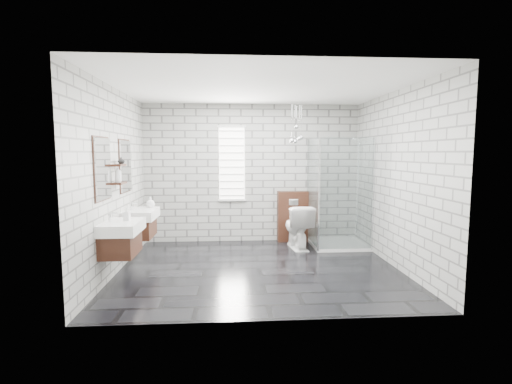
{
  "coord_description": "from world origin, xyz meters",
  "views": [
    {
      "loc": [
        -0.41,
        -5.51,
        1.75
      ],
      "look_at": [
        -0.02,
        0.35,
        1.14
      ],
      "focal_mm": 26.0,
      "sensor_mm": 36.0,
      "label": 1
    }
  ],
  "objects": [
    {
      "name": "window",
      "position": [
        -0.4,
        1.78,
        1.55
      ],
      "size": [
        0.56,
        0.05,
        1.48
      ],
      "color": "white",
      "rests_on": "wall_back"
    },
    {
      "name": "wall_left",
      "position": [
        -2.11,
        0.0,
        1.35
      ],
      "size": [
        0.02,
        3.6,
        2.7
      ],
      "primitive_type": "cube",
      "color": "#A7A7A2",
      "rests_on": "floor"
    },
    {
      "name": "vanity_right",
      "position": [
        -1.91,
        0.48,
        0.76
      ],
      "size": [
        0.47,
        0.7,
        1.57
      ],
      "color": "#3A1D11",
      "rests_on": "wall_left"
    },
    {
      "name": "floor",
      "position": [
        0.0,
        0.0,
        -0.01
      ],
      "size": [
        4.2,
        3.6,
        0.02
      ],
      "primitive_type": "cube",
      "color": "black",
      "rests_on": "ground"
    },
    {
      "name": "cistern_panel",
      "position": [
        0.8,
        1.7,
        0.5
      ],
      "size": [
        0.6,
        0.2,
        1.0
      ],
      "primitive_type": "cube",
      "color": "#3A1D11",
      "rests_on": "floor"
    },
    {
      "name": "toilet",
      "position": [
        0.8,
        1.16,
        0.4
      ],
      "size": [
        0.53,
        0.83,
        0.81
      ],
      "primitive_type": "imported",
      "rotation": [
        0.0,
        0.0,
        3.24
      ],
      "color": "white",
      "rests_on": "floor"
    },
    {
      "name": "soap_bottle_c",
      "position": [
        -2.02,
        -0.13,
        1.46
      ],
      "size": [
        0.1,
        0.1,
        0.24
      ],
      "primitive_type": "imported",
      "rotation": [
        0.0,
        0.0,
        0.08
      ],
      "color": "#B2B2B2",
      "rests_on": "shelf_lower"
    },
    {
      "name": "soap_bottle_b",
      "position": [
        -1.76,
        0.73,
        0.94
      ],
      "size": [
        0.14,
        0.14,
        0.17
      ],
      "primitive_type": "imported",
      "rotation": [
        0.0,
        0.0,
        0.03
      ],
      "color": "#B2B2B2",
      "rests_on": "vanity_right"
    },
    {
      "name": "soap_bottle_a",
      "position": [
        -1.82,
        -0.47,
        0.94
      ],
      "size": [
        0.08,
        0.08,
        0.17
      ],
      "primitive_type": "imported",
      "rotation": [
        0.0,
        0.0,
        -0.07
      ],
      "color": "#B2B2B2",
      "rests_on": "vanity_left"
    },
    {
      "name": "wall_front",
      "position": [
        0.0,
        -1.81,
        1.35
      ],
      "size": [
        4.2,
        0.02,
        2.7
      ],
      "primitive_type": "cube",
      "color": "#A7A7A2",
      "rests_on": "floor"
    },
    {
      "name": "ceiling",
      "position": [
        0.0,
        0.0,
        2.71
      ],
      "size": [
        4.2,
        3.6,
        0.02
      ],
      "primitive_type": "cube",
      "color": "white",
      "rests_on": "wall_back"
    },
    {
      "name": "wall_right",
      "position": [
        2.11,
        0.0,
        1.35
      ],
      "size": [
        0.02,
        3.6,
        2.7
      ],
      "primitive_type": "cube",
      "color": "#A7A7A2",
      "rests_on": "floor"
    },
    {
      "name": "shelf_upper",
      "position": [
        -2.03,
        -0.05,
        1.58
      ],
      "size": [
        0.14,
        0.3,
        0.03
      ],
      "primitive_type": "cube",
      "color": "#3A1D11",
      "rests_on": "wall_left"
    },
    {
      "name": "wall_back",
      "position": [
        0.0,
        1.81,
        1.35
      ],
      "size": [
        4.2,
        0.02,
        2.7
      ],
      "primitive_type": "cube",
      "color": "#A7A7A2",
      "rests_on": "floor"
    },
    {
      "name": "vanity_left",
      "position": [
        -1.91,
        -0.57,
        0.76
      ],
      "size": [
        0.47,
        0.7,
        1.57
      ],
      "color": "#3A1D11",
      "rests_on": "wall_left"
    },
    {
      "name": "flush_plate",
      "position": [
        0.8,
        1.6,
        0.8
      ],
      "size": [
        0.18,
        0.01,
        0.12
      ],
      "primitive_type": "cube",
      "color": "silver",
      "rests_on": "cistern_panel"
    },
    {
      "name": "pendant_cluster",
      "position": [
        0.81,
        1.37,
        2.06
      ],
      "size": [
        0.28,
        0.25,
        0.78
      ],
      "color": "silver",
      "rests_on": "ceiling"
    },
    {
      "name": "shelf_lower",
      "position": [
        -2.03,
        -0.05,
        1.32
      ],
      "size": [
        0.14,
        0.3,
        0.03
      ],
      "primitive_type": "cube",
      "color": "#3A1D11",
      "rests_on": "wall_left"
    },
    {
      "name": "vase",
      "position": [
        -2.02,
        0.05,
        1.65
      ],
      "size": [
        0.1,
        0.1,
        0.1
      ],
      "primitive_type": "imported",
      "rotation": [
        0.0,
        0.0,
        0.06
      ],
      "color": "#B2B2B2",
      "rests_on": "shelf_upper"
    },
    {
      "name": "shower_enclosure",
      "position": [
        1.5,
        1.18,
        0.5
      ],
      "size": [
        1.0,
        1.0,
        2.03
      ],
      "color": "white",
      "rests_on": "floor"
    }
  ]
}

